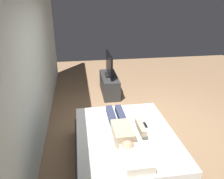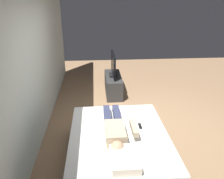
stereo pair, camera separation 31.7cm
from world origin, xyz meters
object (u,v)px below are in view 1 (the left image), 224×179
Objects in this scene: pillow at (137,159)px; remote at (145,125)px; tv_stand at (109,85)px; bed at (125,149)px; person at (122,128)px; tv at (109,65)px.

remote is (0.81, -0.35, -0.05)m from pillow.
bed is at bearing 177.07° from tv_stand.
person is 0.44m from remote.
remote reaches higher than bed.
pillow reaches higher than remote.
remote is 2.52m from tv.
bed is at bearing 117.13° from remote.
person is 1.43× the size of tv.
remote is at bearing -175.11° from tv_stand.
tv reaches higher than pillow.
tv is (3.31, -0.14, 0.18)m from pillow.
person is 1.15× the size of tv_stand.
remote is 2.53m from tv_stand.
bed reaches higher than tv_stand.
tv is at bearing -4.12° from person.
tv reaches higher than remote.
tv is at bearing -2.37° from pillow.
pillow is 3.20× the size of remote.
bed is 0.49m from remote.
remote is (0.18, -0.35, 0.29)m from bed.
bed is 12.71× the size of remote.
pillow is at bearing 180.00° from bed.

